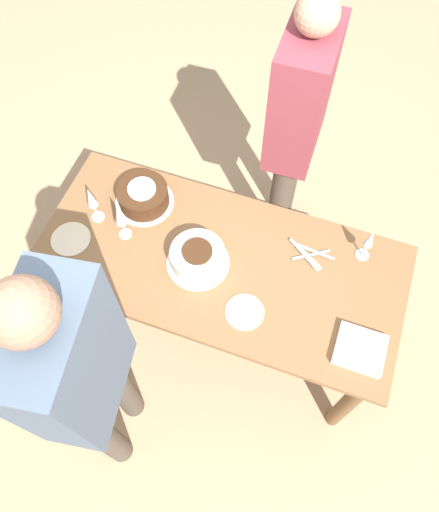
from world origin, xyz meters
TOP-DOWN VIEW (x-y plane):
  - ground_plane at (0.00, 0.00)m, footprint 12.00×12.00m
  - dining_table at (0.00, 0.00)m, footprint 1.57×0.72m
  - cake_center_white at (0.08, 0.04)m, footprint 0.27×0.27m
  - cake_front_chocolate at (0.42, -0.17)m, footprint 0.27×0.27m
  - wine_glass_near at (0.59, -0.03)m, footprint 0.06×0.06m
  - wine_glass_far at (0.43, 0.01)m, footprint 0.06×0.06m
  - wine_glass_extra at (-0.56, -0.24)m, footprint 0.06×0.06m
  - dessert_plate_left at (-0.17, 0.18)m, footprint 0.16×0.16m
  - dessert_plate_right at (0.65, 0.12)m, footprint 0.17×0.17m
  - fork_pile at (-0.35, -0.16)m, footprint 0.21×0.12m
  - napkin_stack at (-0.64, 0.19)m, footprint 0.19×0.17m
  - person_cutting at (-0.12, -0.74)m, footprint 0.23×0.41m
  - person_watching at (0.25, 0.67)m, footprint 0.28×0.43m

SIDE VIEW (x-z plane):
  - ground_plane at x=0.00m, z-range 0.00..0.00m
  - dining_table at x=0.00m, z-range 0.25..1.01m
  - dessert_plate_left at x=-0.17m, z-range 0.76..0.76m
  - dessert_plate_right at x=0.65m, z-range 0.76..0.76m
  - fork_pile at x=-0.35m, z-range 0.76..0.77m
  - napkin_stack at x=-0.64m, z-range 0.76..0.79m
  - cake_center_white at x=0.08m, z-range 0.75..0.86m
  - cake_front_chocolate at x=0.42m, z-range 0.75..0.86m
  - wine_glass_extra at x=-0.56m, z-range 0.78..0.97m
  - wine_glass_near at x=0.59m, z-range 0.79..1.00m
  - wine_glass_far at x=0.43m, z-range 0.79..1.02m
  - person_cutting at x=-0.12m, z-range 0.15..1.70m
  - person_watching at x=0.25m, z-range 0.17..1.80m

